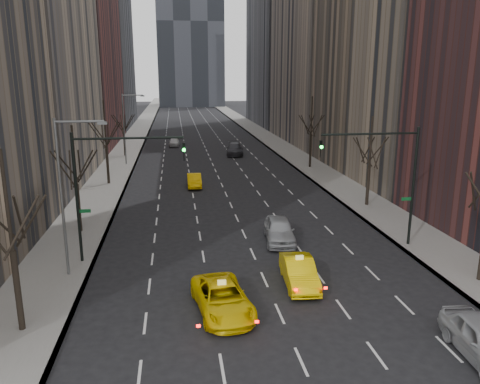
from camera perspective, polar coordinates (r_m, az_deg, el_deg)
name	(u,v)px	position (r m, az deg, el deg)	size (l,w,h in m)	color
ground	(301,361)	(20.49, 7.46, -19.80)	(400.00, 400.00, 0.00)	black
sidewalk_left	(134,140)	(87.41, -12.85, 6.26)	(4.50, 320.00, 0.15)	slate
sidewalk_right	(266,137)	(88.75, 3.22, 6.70)	(4.50, 320.00, 0.15)	slate
bld_left_far	(65,7)	(84.70, -20.60, 20.40)	(14.00, 28.00, 44.00)	brown
tree_lw_a	(13,252)	(22.85, -25.95, -6.59)	(3.36, 3.50, 8.28)	black
tree_lw_b	(77,184)	(35.92, -19.30, 0.93)	(3.36, 3.50, 7.82)	black
tree_lw_c	(106,147)	(51.39, -15.98, 5.29)	(3.36, 3.50, 8.74)	black
tree_lw_d	(124,132)	(69.18, -13.98, 7.14)	(3.36, 3.50, 7.36)	black
tree_rw_b	(369,165)	(42.57, 15.48, 3.17)	(3.36, 3.50, 7.82)	black
tree_rw_c	(311,136)	(59.27, 8.65, 6.76)	(3.36, 3.50, 8.74)	black
traffic_mast_left	(104,176)	(29.27, -16.23, 1.87)	(6.69, 0.39, 8.00)	black
traffic_mast_right	(391,168)	(32.13, 17.90, 2.80)	(6.69, 0.39, 8.00)	black
streetlight_near	(67,182)	(27.64, -20.36, 1.13)	(2.83, 0.22, 9.00)	slate
streetlight_far	(127,122)	(61.92, -13.65, 8.31)	(2.83, 0.22, 9.00)	slate
taxi_suv	(222,298)	(23.56, -2.16, -12.83)	(2.43, 5.27, 1.46)	yellow
taxi_sedan	(299,272)	(26.54, 7.21, -9.65)	(1.61, 4.61, 1.52)	yellow
silver_sedan_ahead	(279,230)	(32.95, 4.83, -4.65)	(1.99, 4.95, 1.69)	#9A9DA2
far_taxi	(194,180)	(49.22, -5.59, 1.42)	(1.44, 4.12, 1.36)	#FFBB05
far_suv_grey	(235,149)	(68.87, -0.65, 5.24)	(2.38, 5.85, 1.70)	#2D2C31
far_car_white	(174,142)	(78.48, -8.03, 6.07)	(1.62, 4.02, 1.37)	silver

